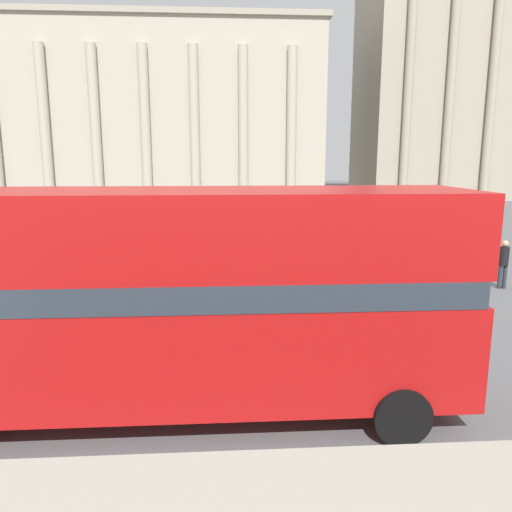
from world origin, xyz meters
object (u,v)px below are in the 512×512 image
double_decker_bus (173,295)px  pedestrian_red (171,258)px  pedestrian_black (504,261)px  pedestrian_olive (129,236)px  traffic_light_near (163,268)px  traffic_light_mid (304,223)px  plaza_building_left (156,118)px  plaza_building_right (483,85)px

double_decker_bus → pedestrian_red: bearing=104.0°
pedestrian_black → pedestrian_olive: pedestrian_black is taller
pedestrian_olive → pedestrian_red: bearing=170.8°
pedestrian_black → pedestrian_red: size_ratio=0.98×
double_decker_bus → pedestrian_black: size_ratio=5.87×
pedestrian_red → pedestrian_olive: bearing=-171.6°
pedestrian_black → traffic_light_near: bearing=9.0°
traffic_light_near → pedestrian_black: size_ratio=1.87×
traffic_light_mid → traffic_light_near: bearing=-119.9°
traffic_light_near → pedestrian_black: traffic_light_near is taller
traffic_light_near → traffic_light_mid: bearing=60.1°
plaza_building_left → traffic_light_mid: size_ratio=9.99×
double_decker_bus → pedestrian_black: (11.02, 8.44, -1.28)m
traffic_light_near → pedestrian_red: traffic_light_near is taller
double_decker_bus → traffic_light_mid: bearing=77.0°
pedestrian_olive → double_decker_bus: bearing=159.9°
plaza_building_left → pedestrian_red: size_ratio=18.39×
traffic_light_near → pedestrian_black: bearing=26.5°
double_decker_bus → pedestrian_black: bearing=45.4°
plaza_building_left → traffic_light_mid: (9.98, -34.49, -6.49)m
plaza_building_left → traffic_light_mid: bearing=-73.9°
traffic_light_mid → pedestrian_black: bearing=-17.3°
double_decker_bus → pedestrian_olive: double_decker_bus is taller
traffic_light_near → pedestrian_red: size_ratio=1.84×
pedestrian_black → pedestrian_red: bearing=-23.3°
pedestrian_black → pedestrian_olive: bearing=-43.0°
double_decker_bus → pedestrian_olive: size_ratio=6.04×
double_decker_bus → pedestrian_red: 9.79m
traffic_light_mid → pedestrian_black: 7.38m
plaza_building_left → pedestrian_black: (16.94, -36.66, -7.66)m
plaza_building_right → pedestrian_black: (-20.20, -41.70, -11.94)m
plaza_building_right → traffic_light_near: plaza_building_right is taller
traffic_light_near → pedestrian_olive: 13.18m
plaza_building_left → plaza_building_right: 37.72m
traffic_light_near → pedestrian_black: (11.51, 5.73, -1.17)m
plaza_building_right → pedestrian_red: bearing=-128.6°
plaza_building_left → pedestrian_olive: bearing=-85.6°
traffic_light_mid → pedestrian_black: (6.96, -2.17, -1.16)m
plaza_building_right → pedestrian_red: plaza_building_right is taller
plaza_building_left → pedestrian_black: plaza_building_left is taller
double_decker_bus → traffic_light_near: (-0.49, 2.70, -0.11)m
traffic_light_mid → pedestrian_olive: size_ratio=1.93×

